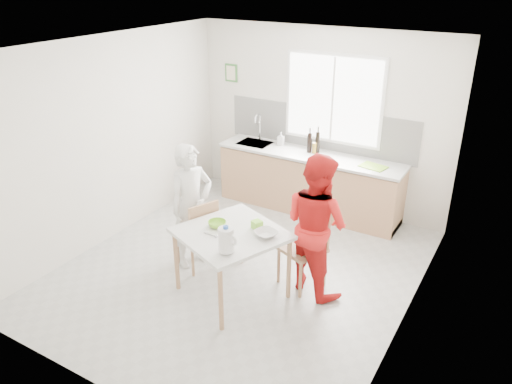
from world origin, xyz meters
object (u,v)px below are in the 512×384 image
dining_table (231,239)px  milk_jug (226,240)px  person_red (316,224)px  bowl_green (217,224)px  bowl_white (266,234)px  wine_bottle_a (318,142)px  chair_left (200,231)px  person_white (192,206)px  wine_bottle_b (309,143)px  chair_far (307,243)px

dining_table → milk_jug: milk_jug is taller
person_red → bowl_green: bearing=52.1°
bowl_white → wine_bottle_a: size_ratio=0.75×
chair_left → person_white: bearing=-90.0°
bowl_green → person_red: bearing=30.0°
bowl_green → wine_bottle_b: 2.43m
chair_far → wine_bottle_b: bearing=136.9°
dining_table → chair_far: 0.91m
chair_left → bowl_green: (0.43, -0.23, 0.32)m
person_white → milk_jug: 1.20m
chair_far → bowl_green: bearing=-122.2°
person_red → bowl_white: 0.60m
milk_jug → wine_bottle_b: bearing=120.2°
dining_table → milk_jug: size_ratio=4.75×
milk_jug → wine_bottle_b: wine_bottle_b is taller
chair_left → chair_far: (1.26, 0.38, 0.03)m
wine_bottle_a → chair_left: bearing=-103.2°
chair_left → person_white: person_white is taller
dining_table → chair_left: bearing=157.9°
wine_bottle_b → chair_far: bearing=-65.2°
person_red → wine_bottle_b: person_red is taller
chair_far → bowl_white: bearing=-95.0°
chair_left → chair_far: chair_far is taller
person_white → person_red: person_red is taller
person_red → bowl_green: (-0.96, -0.55, -0.00)m
bowl_green → bowl_white: 0.58m
person_white → bowl_white: bearing=-77.6°
dining_table → wine_bottle_b: 2.49m
chair_left → wine_bottle_a: (0.53, 2.25, 0.57)m
bowl_white → dining_table: bearing=-162.2°
person_white → wine_bottle_a: 2.31m
bowl_green → milk_jug: bearing=-45.6°
dining_table → chair_left: 0.71m
bowl_green → milk_jug: 0.58m
person_red → wine_bottle_a: size_ratio=5.20×
wine_bottle_a → bowl_white: bearing=-78.8°
chair_left → chair_far: 1.32m
chair_left → bowl_white: 1.06m
person_white → bowl_green: bearing=-94.5°
dining_table → milk_jug: 0.49m
person_red → wine_bottle_a: bearing=-44.0°
chair_left → person_red: (1.38, 0.33, 0.32)m
wine_bottle_a → wine_bottle_b: wine_bottle_a is taller
chair_far → bowl_white: chair_far is taller
bowl_green → wine_bottle_b: bearing=90.1°
chair_left → person_red: size_ratio=0.55×
milk_jug → dining_table: bearing=139.3°
chair_far → person_red: person_red is taller
person_red → milk_jug: (-0.56, -0.96, 0.12)m
person_white → milk_jug: (0.97, -0.69, 0.16)m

